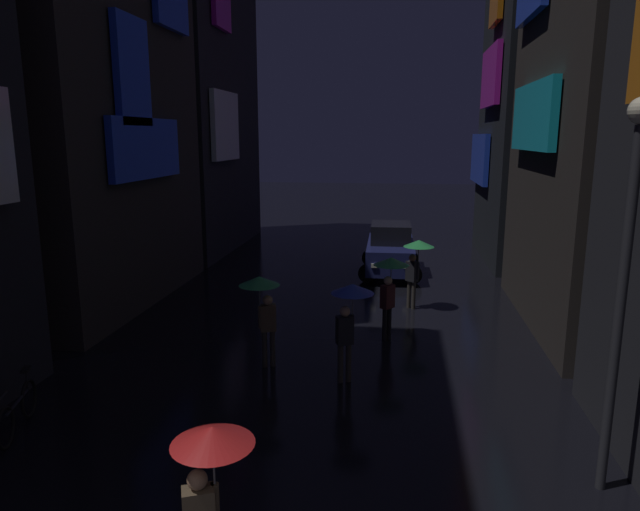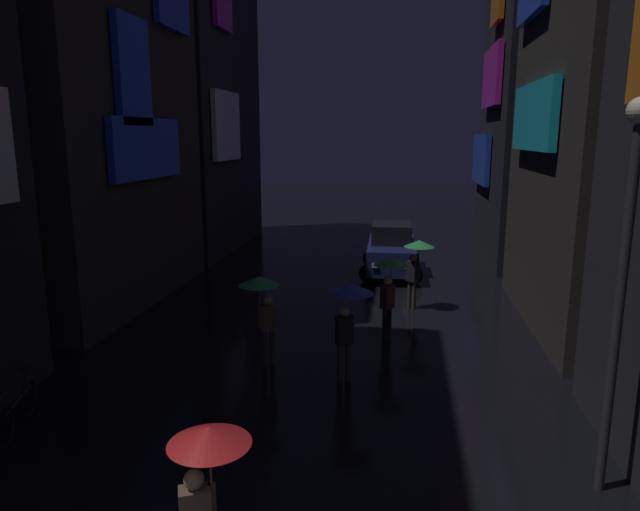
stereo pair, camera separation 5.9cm
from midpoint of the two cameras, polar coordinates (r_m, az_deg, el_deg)
The scene contains 11 objects.
building_left_mid at distance 19.04m, azimuth -23.16°, elevation 18.96°, with size 4.25×8.54×15.50m.
building_left_far at distance 27.39m, azimuth -13.09°, elevation 20.13°, with size 4.25×8.71×18.36m.
building_right_far at distance 25.45m, azimuth 21.66°, elevation 19.06°, with size 4.25×7.15×17.29m.
pedestrian_foreground_right_green at distance 12.59m, azimuth -5.93°, elevation -4.06°, with size 0.90×0.90×2.12m.
pedestrian_near_crossing_green at distance 17.06m, azimuth 9.54°, elevation 0.07°, with size 0.90×0.90×2.12m.
pedestrian_midstreet_left_blue at distance 11.87m, azimuth 2.88°, elevation -5.00°, with size 0.90×0.90×2.12m.
pedestrian_foreground_left_red at distance 6.56m, azimuth -11.37°, elevation -20.02°, with size 0.90×0.90×2.12m.
pedestrian_far_right_green at distance 14.46m, azimuth 6.90°, elevation -1.98°, with size 0.90×0.90×2.12m.
bicycle_parked_at_storefront at distance 11.66m, azimuth -28.10°, elevation -13.51°, with size 0.56×1.76×0.96m.
car_distant at distance 21.51m, azimuth 6.98°, elevation 0.57°, with size 2.31×4.18×1.92m.
streetlamp_right_near at distance 8.76m, azimuth 28.09°, elevation -0.14°, with size 0.36×0.36×5.61m.
Camera 1 is at (1.94, -3.05, 5.11)m, focal length 32.00 mm.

